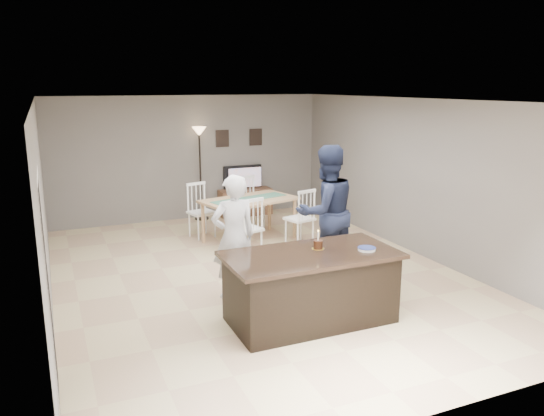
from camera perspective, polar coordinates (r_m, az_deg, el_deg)
name	(u,v)px	position (r m, az deg, el deg)	size (l,w,h in m)	color
floor	(258,275)	(8.41, -1.56, -7.19)	(8.00, 8.00, 0.00)	#D1B986
room_shell	(257,169)	(7.99, -1.63, 4.16)	(8.00, 8.00, 8.00)	slate
kitchen_island	(311,287)	(6.72, 4.17, -8.45)	(2.15, 1.10, 0.90)	black
tv_console	(245,202)	(12.13, -2.89, 0.64)	(1.20, 0.40, 0.60)	brown
television	(244,177)	(12.08, -3.04, 3.32)	(0.91, 0.12, 0.53)	black
tv_screen_glow	(245,178)	(12.01, -2.90, 3.29)	(0.78, 0.78, 0.00)	orange
picture_frames	(239,138)	(12.07, -3.54, 7.55)	(1.10, 0.02, 0.38)	black
doorway	(47,271)	(5.30, -23.07, -6.27)	(0.00, 2.10, 2.65)	black
woman	(234,237)	(7.32, -4.14, -3.16)	(0.64, 0.42, 1.75)	silver
man	(326,212)	(8.12, 5.83, -0.44)	(1.00, 0.78, 2.05)	#171D34
birthday_cake	(318,244)	(6.72, 4.97, -3.92)	(0.16, 0.16, 0.25)	gold
plate_stack	(367,249)	(6.76, 10.16, -4.34)	(0.23, 0.23, 0.04)	white
dining_table	(249,206)	(10.04, -2.45, 0.21)	(2.09, 2.31, 1.06)	tan
floor_lamp	(200,148)	(11.62, -7.79, 6.40)	(0.31, 0.31, 2.04)	black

